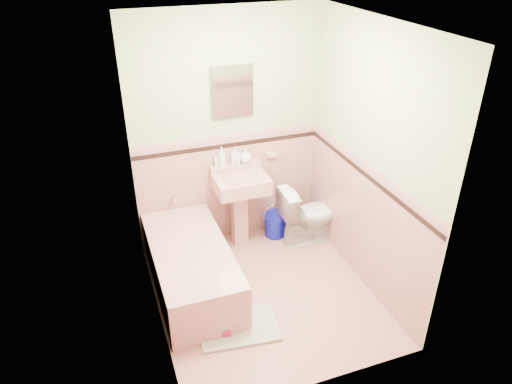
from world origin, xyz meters
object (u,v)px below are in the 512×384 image
object	(u,v)px
bathtub	(192,269)
bucket	(275,225)
soap_bottle_mid	(235,156)
shoe	(223,332)
soap_bottle_right	(245,155)
soap_bottle_left	(222,157)
medicine_cabinet	(232,91)
toilet	(309,214)
sink	(241,212)

from	to	relation	value
bathtub	bucket	xyz separation A→B (m)	(1.10, 0.58, -0.09)
soap_bottle_mid	bucket	xyz separation A→B (m)	(0.42, -0.13, -0.87)
soap_bottle_mid	shoe	world-z (taller)	soap_bottle_mid
soap_bottle_right	soap_bottle_mid	bearing A→B (deg)	180.00
bathtub	soap_bottle_left	distance (m)	1.20
medicine_cabinet	soap_bottle_left	xyz separation A→B (m)	(-0.14, -0.03, -0.68)
soap_bottle_mid	toilet	world-z (taller)	soap_bottle_mid
medicine_cabinet	toilet	xyz separation A→B (m)	(0.73, -0.38, -1.36)
soap_bottle_left	bucket	world-z (taller)	soap_bottle_left
bathtub	soap_bottle_mid	bearing A→B (deg)	46.04
bathtub	sink	bearing A→B (deg)	37.93
soap_bottle_right	shoe	distance (m)	1.85
soap_bottle_right	soap_bottle_left	bearing A→B (deg)	180.00
bucket	medicine_cabinet	bearing A→B (deg)	159.23
soap_bottle_left	soap_bottle_right	world-z (taller)	soap_bottle_left
bathtub	soap_bottle_right	world-z (taller)	soap_bottle_right
shoe	soap_bottle_mid	bearing A→B (deg)	86.40
soap_bottle_right	bucket	bearing A→B (deg)	-23.12
sink	medicine_cabinet	world-z (taller)	medicine_cabinet
sink	shoe	bearing A→B (deg)	-115.12
bathtub	toilet	size ratio (longest dim) A/B	2.21
bathtub	soap_bottle_left	size ratio (longest dim) A/B	7.02
soap_bottle_left	shoe	bearing A→B (deg)	-107.22
sink	toilet	bearing A→B (deg)	-12.94
soap_bottle_left	shoe	world-z (taller)	soap_bottle_left
soap_bottle_left	medicine_cabinet	bearing A→B (deg)	11.86
medicine_cabinet	soap_bottle_right	world-z (taller)	medicine_cabinet
bathtub	medicine_cabinet	xyz separation A→B (m)	(0.68, 0.74, 1.47)
medicine_cabinet	bucket	size ratio (longest dim) A/B	1.86
soap_bottle_mid	soap_bottle_right	distance (m)	0.11
soap_bottle_right	bucket	distance (m)	0.92
sink	shoe	xyz separation A→B (m)	(-0.59, -1.25, -0.37)
medicine_cabinet	shoe	world-z (taller)	medicine_cabinet
soap_bottle_left	soap_bottle_right	distance (m)	0.26
sink	soap_bottle_left	bearing A→B (deg)	128.44
soap_bottle_mid	soap_bottle_right	world-z (taller)	soap_bottle_mid
medicine_cabinet	toilet	world-z (taller)	medicine_cabinet
medicine_cabinet	soap_bottle_mid	distance (m)	0.69
soap_bottle_mid	shoe	xyz separation A→B (m)	(-0.59, -1.43, -0.95)
medicine_cabinet	soap_bottle_mid	xyz separation A→B (m)	(0.00, -0.03, -0.69)
soap_bottle_left	bucket	distance (m)	1.06
soap_bottle_mid	bucket	bearing A→B (deg)	-17.30
soap_bottle_left	shoe	size ratio (longest dim) A/B	1.47
bathtub	soap_bottle_mid	world-z (taller)	soap_bottle_mid
soap_bottle_right	bucket	size ratio (longest dim) A/B	0.60
bathtub	shoe	xyz separation A→B (m)	(0.09, -0.72, -0.17)
sink	soap_bottle_left	size ratio (longest dim) A/B	4.01
soap_bottle_mid	soap_bottle_right	xyz separation A→B (m)	(0.11, 0.00, -0.01)
bathtub	bucket	size ratio (longest dim) A/B	5.45
soap_bottle_mid	soap_bottle_right	bearing A→B (deg)	0.00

